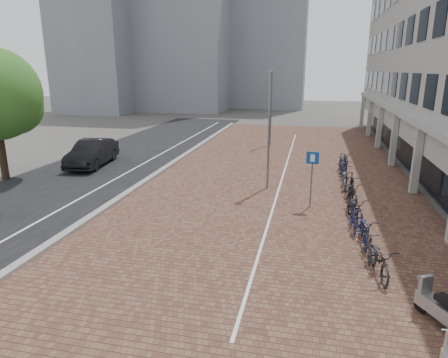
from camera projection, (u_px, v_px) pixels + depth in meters
ground at (182, 270)px, 12.21m from camera, size 140.00×140.00×0.00m
plaza_brick at (280, 175)px, 23.06m from camera, size 14.50×42.00×0.04m
street_asphalt at (109, 166)px, 25.38m from camera, size 8.00×50.00×0.03m
curb at (165, 168)px, 24.54m from camera, size 0.35×42.00×0.14m
lane_line at (137, 167)px, 24.96m from camera, size 0.12×44.00×0.00m
parking_line at (283, 175)px, 23.01m from camera, size 0.10×30.00×0.00m
bg_towers at (193, 12)px, 57.43m from camera, size 33.00×23.00×32.00m
car_dark at (92, 153)px, 25.17m from camera, size 2.42×5.23×1.66m
scooter_back at (441, 306)px, 9.43m from camera, size 1.20×1.62×1.09m
parking_sign at (312, 170)px, 17.22m from camera, size 0.54×0.11×2.57m
lamp_near at (269, 132)px, 19.78m from camera, size 0.12×0.12×5.95m
lamp_far at (271, 108)px, 31.39m from camera, size 0.12×0.12×6.01m
bike_row at (351, 192)px, 18.30m from camera, size 1.28×15.81×1.05m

